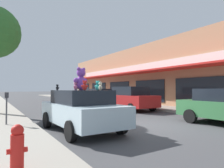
{
  "coord_description": "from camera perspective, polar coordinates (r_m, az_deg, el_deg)",
  "views": [
    {
      "loc": [
        -5.83,
        -6.75,
        1.54
      ],
      "look_at": [
        0.44,
        3.59,
        1.86
      ],
      "focal_mm": 32.0,
      "sensor_mm": 36.0,
      "label": 1
    }
  ],
  "objects": [
    {
      "name": "parked_car_far_right",
      "position": [
        19.34,
        -4.39,
        -3.51
      ],
      "size": [
        2.01,
        4.38,
        1.57
      ],
      "color": "black",
      "rests_on": "ground_plane"
    },
    {
      "name": "sidewalk_near",
      "position": [
        6.91,
        -29.36,
        -13.58
      ],
      "size": [
        2.64,
        90.0,
        0.15
      ],
      "color": "gray",
      "rests_on": "ground_plane"
    },
    {
      "name": "parked_car_far_center",
      "position": [
        14.72,
        5.19,
        -4.04
      ],
      "size": [
        2.06,
        4.39,
        1.72
      ],
      "color": "maroon",
      "rests_on": "ground_plane"
    },
    {
      "name": "parking_meter",
      "position": [
        8.97,
        -27.91,
        -5.06
      ],
      "size": [
        0.14,
        0.1,
        1.27
      ],
      "color": "#4C4C51",
      "rests_on": "sidewalk_near"
    },
    {
      "name": "ground_plane",
      "position": [
        9.05,
        9.64,
        -11.28
      ],
      "size": [
        260.0,
        260.0,
        0.0
      ],
      "primitive_type": "plane",
      "color": "#424244"
    },
    {
      "name": "teddy_bear_giant",
      "position": [
        7.92,
        -8.86,
        1.36
      ],
      "size": [
        0.68,
        0.48,
        0.9
      ],
      "rotation": [
        0.0,
        0.0,
        3.46
      ],
      "color": "purple",
      "rests_on": "plush_art_car"
    },
    {
      "name": "teddy_bear_cream",
      "position": [
        6.94,
        -3.33,
        -0.61
      ],
      "size": [
        0.19,
        0.22,
        0.3
      ],
      "rotation": [
        0.0,
        0.0,
        4.17
      ],
      "color": "beige",
      "rests_on": "plush_art_car"
    },
    {
      "name": "teddy_bear_pink",
      "position": [
        7.8,
        -10.36,
        -0.53
      ],
      "size": [
        0.23,
        0.24,
        0.35
      ],
      "rotation": [
        0.0,
        0.0,
        4.0
      ],
      "color": "pink",
      "rests_on": "plush_art_car"
    },
    {
      "name": "teddy_bear_blue",
      "position": [
        8.22,
        -8.56,
        -0.59
      ],
      "size": [
        0.25,
        0.15,
        0.35
      ],
      "rotation": [
        0.0,
        0.0,
        3.13
      ],
      "color": "blue",
      "rests_on": "plush_art_car"
    },
    {
      "name": "plush_art_car",
      "position": [
        7.55,
        -8.79,
        -7.18
      ],
      "size": [
        2.12,
        4.14,
        1.5
      ],
      "rotation": [
        0.0,
        0.0,
        0.04
      ],
      "color": "#ADC6D1",
      "rests_on": "ground_plane"
    },
    {
      "name": "teddy_bear_orange",
      "position": [
        8.38,
        -10.21,
        -0.78
      ],
      "size": [
        0.21,
        0.19,
        0.29
      ],
      "rotation": [
        0.0,
        0.0,
        3.78
      ],
      "color": "orange",
      "rests_on": "plush_art_car"
    },
    {
      "name": "storefront_row",
      "position": [
        23.94,
        22.2,
        2.06
      ],
      "size": [
        14.74,
        36.09,
        5.96
      ],
      "color": "tan",
      "rests_on": "ground_plane"
    },
    {
      "name": "sidewalk_far",
      "position": [
        13.34,
        28.28,
        -7.63
      ],
      "size": [
        2.64,
        90.0,
        0.15
      ],
      "color": "gray",
      "rests_on": "ground_plane"
    },
    {
      "name": "teddy_bear_red",
      "position": [
        6.89,
        -7.81,
        -0.42
      ],
      "size": [
        0.26,
        0.17,
        0.35
      ],
      "rotation": [
        0.0,
        0.0,
        3.02
      ],
      "color": "red",
      "rests_on": "plush_art_car"
    },
    {
      "name": "teddy_bear_teal",
      "position": [
        7.11,
        -4.12,
        -0.45
      ],
      "size": [
        0.23,
        0.25,
        0.35
      ],
      "rotation": [
        0.0,
        0.0,
        2.24
      ],
      "color": "teal",
      "rests_on": "plush_art_car"
    },
    {
      "name": "fire_hydrant",
      "position": [
        3.95,
        -25.45,
        -16.04
      ],
      "size": [
        0.33,
        0.22,
        0.79
      ],
      "color": "red",
      "rests_on": "sidewalk_near"
    },
    {
      "name": "teddy_bear_black",
      "position": [
        8.14,
        -15.34,
        -0.92
      ],
      "size": [
        0.14,
        0.17,
        0.23
      ],
      "rotation": [
        0.0,
        0.0,
        2.09
      ],
      "color": "black",
      "rests_on": "plush_art_car"
    }
  ]
}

